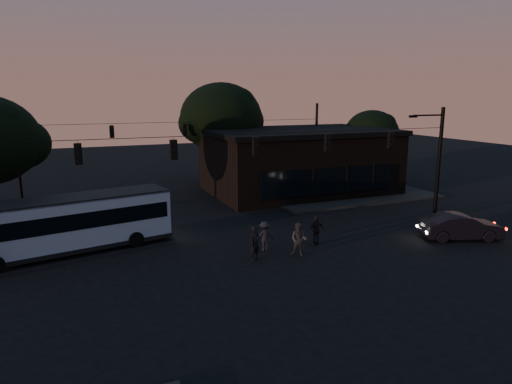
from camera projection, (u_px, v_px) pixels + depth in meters
name	position (u px, v px, depth m)	size (l,w,h in m)	color
ground	(288.00, 268.00, 22.19)	(120.00, 120.00, 0.00)	black
sidewalk_far_right	(340.00, 192.00, 39.33)	(14.00, 10.00, 0.15)	black
building	(299.00, 161.00, 39.44)	(15.40, 10.41, 5.40)	black
tree_behind	(221.00, 118.00, 42.28)	(7.60, 7.60, 9.43)	black
tree_right	(372.00, 133.00, 44.25)	(5.20, 5.20, 6.86)	black
signal_rig_near	(256.00, 166.00, 24.88)	(26.24, 0.30, 7.50)	black
signal_rig_far	(185.00, 143.00, 39.38)	(26.24, 0.30, 7.50)	black
bus	(69.00, 222.00, 24.14)	(10.89, 4.56, 2.99)	#A0B0CC
car	(461.00, 227.00, 26.48)	(1.60, 4.59, 1.51)	black
pedestrian_a	(255.00, 243.00, 23.08)	(0.65, 0.42, 1.77)	black
pedestrian_b	(299.00, 239.00, 23.73)	(0.85, 0.67, 1.76)	#383633
pedestrian_c	(316.00, 230.00, 25.51)	(0.99, 0.41, 1.69)	black
pedestrian_d	(264.00, 236.00, 24.56)	(1.04, 0.60, 1.61)	black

